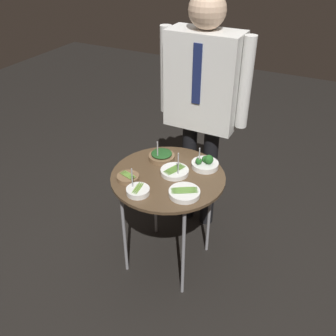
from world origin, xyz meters
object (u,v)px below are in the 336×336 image
object	(u,v)px
bowl_asparagus_back_left	(128,177)
bowl_asparagus_front_left	(175,171)
bowl_spinach_mid_left	(162,156)
serving_cart	(168,183)
bowl_broccoli_mid_right	(205,163)
bowl_asparagus_near_rim	(138,191)
bowl_asparagus_far_rim	(184,193)
waiter_figure	(203,92)

from	to	relation	value
bowl_asparagus_back_left	bowl_asparagus_front_left	world-z (taller)	bowl_asparagus_front_left
bowl_spinach_mid_left	bowl_asparagus_back_left	size ratio (longest dim) A/B	1.27
serving_cart	bowl_spinach_mid_left	xyz separation A→B (m)	(-0.11, 0.14, 0.07)
bowl_broccoli_mid_right	serving_cart	bearing A→B (deg)	-131.76
bowl_asparagus_front_left	bowl_spinach_mid_left	bearing A→B (deg)	143.18
serving_cart	bowl_asparagus_near_rim	world-z (taller)	bowl_asparagus_near_rim
serving_cart	bowl_asparagus_far_rim	bearing A→B (deg)	-37.86
waiter_figure	serving_cart	bearing A→B (deg)	-90.18
bowl_asparagus_back_left	bowl_asparagus_near_rim	bearing A→B (deg)	-36.66
serving_cart	bowl_asparagus_far_rim	world-z (taller)	bowl_asparagus_far_rim
serving_cart	bowl_asparagus_near_rim	bearing A→B (deg)	-106.56
bowl_asparagus_far_rim	bowl_asparagus_near_rim	distance (m)	0.24
bowl_asparagus_back_left	bowl_spinach_mid_left	bearing A→B (deg)	76.07
bowl_broccoli_mid_right	waiter_figure	bearing A→B (deg)	117.14
bowl_broccoli_mid_right	bowl_spinach_mid_left	bearing A→B (deg)	-172.46
bowl_broccoli_mid_right	bowl_asparagus_front_left	world-z (taller)	bowl_asparagus_front_left
bowl_asparagus_near_rim	bowl_asparagus_far_rim	bearing A→B (deg)	23.32
bowl_asparagus_far_rim	bowl_asparagus_back_left	bearing A→B (deg)	-178.09
waiter_figure	bowl_spinach_mid_left	bearing A→B (deg)	-108.93
bowl_asparagus_far_rim	bowl_asparagus_back_left	size ratio (longest dim) A/B	1.34
bowl_asparagus_far_rim	waiter_figure	bearing A→B (deg)	104.85
waiter_figure	bowl_asparagus_front_left	bearing A→B (deg)	-86.93
bowl_spinach_mid_left	bowl_asparagus_front_left	distance (m)	0.17
bowl_asparagus_far_rim	bowl_spinach_mid_left	world-z (taller)	bowl_spinach_mid_left
bowl_asparagus_back_left	bowl_broccoli_mid_right	bearing A→B (deg)	42.60
bowl_asparagus_far_rim	bowl_broccoli_mid_right	xyz separation A→B (m)	(-0.00, 0.30, 0.01)
bowl_asparagus_far_rim	bowl_spinach_mid_left	size ratio (longest dim) A/B	1.06
bowl_asparagus_near_rim	bowl_asparagus_back_left	distance (m)	0.14
serving_cart	bowl_broccoli_mid_right	bearing A→B (deg)	48.24
bowl_asparagus_near_rim	bowl_asparagus_back_left	xyz separation A→B (m)	(-0.11, 0.09, -0.00)
serving_cart	bowl_asparagus_back_left	world-z (taller)	bowl_asparagus_back_left
serving_cart	bowl_asparagus_front_left	distance (m)	0.08
serving_cart	waiter_figure	distance (m)	0.60
bowl_asparagus_near_rim	waiter_figure	distance (m)	0.76
bowl_broccoli_mid_right	waiter_figure	world-z (taller)	waiter_figure
waiter_figure	bowl_asparagus_back_left	bearing A→B (deg)	-106.71
bowl_asparagus_back_left	bowl_asparagus_front_left	size ratio (longest dim) A/B	0.77
bowl_asparagus_near_rim	waiter_figure	xyz separation A→B (m)	(0.07, 0.69, 0.31)
bowl_asparagus_near_rim	waiter_figure	size ratio (longest dim) A/B	0.09
bowl_asparagus_near_rim	bowl_asparagus_back_left	world-z (taller)	bowl_asparagus_near_rim
bowl_asparagus_far_rim	waiter_figure	size ratio (longest dim) A/B	0.11
bowl_asparagus_far_rim	bowl_asparagus_front_left	distance (m)	0.21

